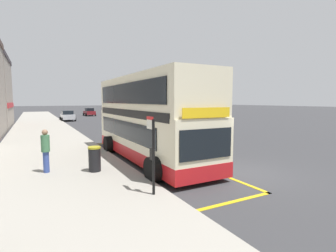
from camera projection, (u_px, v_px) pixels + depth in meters
name	position (u px, v px, depth m)	size (l,w,h in m)	color
ground_plane	(91.00, 121.00, 39.04)	(260.00, 260.00, 0.00)	#333335
pavement_near	(40.00, 122.00, 35.74)	(6.00, 76.00, 0.14)	gray
double_decker_bus	(149.00, 121.00, 13.44)	(3.29, 10.21, 4.40)	beige
bus_bay_markings	(151.00, 160.00, 13.46)	(3.17, 12.79, 0.01)	gold
bus_stop_sign	(152.00, 148.00, 8.07)	(0.09, 0.51, 2.49)	black
parked_car_silver_behind	(68.00, 116.00, 39.43)	(2.09, 4.20, 1.62)	#B2B5BA
parked_car_teal_across	(118.00, 115.00, 42.96)	(2.09, 4.20, 1.62)	#196066
parked_car_maroon_distant	(89.00, 112.00, 52.72)	(2.09, 4.20, 1.62)	maroon
parked_car_navy_far	(139.00, 118.00, 33.57)	(2.09, 4.20, 1.62)	navy
pedestrian_further_back	(46.00, 149.00, 10.54)	(0.34, 0.34, 1.81)	#33478C
litter_bin	(95.00, 159.00, 10.76)	(0.53, 0.53, 1.06)	black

